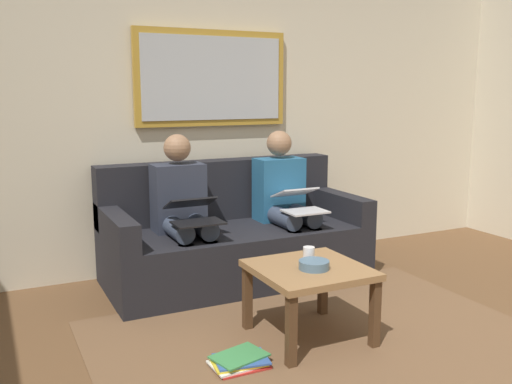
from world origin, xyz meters
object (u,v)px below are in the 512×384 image
coffee_table (309,277)px  laptop_black (194,211)px  cup (309,254)px  bowl (314,265)px  person_right (183,208)px  framed_mirror (212,78)px  magazine_stack (239,361)px  laptop_silver (299,201)px  person_left (285,198)px  couch (233,239)px

coffee_table → laptop_black: laptop_black is taller
coffee_table → cup: bearing=-119.0°
coffee_table → laptop_black: bearing=-67.4°
bowl → person_right: bearing=-72.4°
framed_mirror → cup: 1.86m
laptop_black → magazine_stack: (0.14, 1.07, -0.60)m
cup → laptop_silver: bearing=-116.6°
person_left → laptop_black: person_left is taller
bowl → person_right: person_right is taller
framed_mirror → couch: bearing=90.0°
bowl → person_left: person_left is taller
bowl → cup: bearing=-109.4°
framed_mirror → laptop_black: (0.42, 0.69, -0.92)m
person_left → laptop_silver: bearing=90.0°
bowl → magazine_stack: (0.52, 0.10, -0.43)m
couch → laptop_black: size_ratio=5.22×
coffee_table → person_left: 1.26m
coffee_table → magazine_stack: bearing=16.2°
couch → magazine_stack: couch is taller
person_left → magazine_stack: size_ratio=3.50×
laptop_silver → cup: bearing=63.4°
framed_mirror → magazine_stack: size_ratio=3.93×
cup → laptop_silver: size_ratio=0.23×
framed_mirror → laptop_black: size_ratio=3.39×
cup → laptop_silver: (-0.42, -0.83, 0.15)m
person_left → laptop_silver: person_left is taller
person_left → cup: bearing=68.6°
person_right → magazine_stack: bearing=84.0°
coffee_table → person_right: person_right is taller
framed_mirror → magazine_stack: (0.56, 1.76, -1.52)m
coffee_table → person_left: size_ratio=0.55×
framed_mirror → person_left: (-0.42, 0.46, -0.94)m
framed_mirror → coffee_table: (0.04, 1.61, -1.18)m
cup → laptop_black: bearing=-62.7°
person_right → laptop_black: (0.00, 0.23, 0.02)m
cup → magazine_stack: bearing=22.7°
cup → couch: bearing=-89.7°
bowl → laptop_silver: laptop_silver is taller
person_left → laptop_black: (0.85, 0.23, 0.02)m
bowl → laptop_black: laptop_black is taller
coffee_table → cup: (-0.05, -0.09, 0.11)m
bowl → laptop_black: size_ratio=0.47×
couch → bowl: size_ratio=11.21×
coffee_table → person_left: (-0.47, -1.15, 0.23)m
cup → person_left: size_ratio=0.08×
cup → laptop_silver: 0.94m
magazine_stack → laptop_black: bearing=-97.3°
cup → bowl: cup is taller
framed_mirror → person_right: framed_mirror is taller
coffee_table → magazine_stack: (0.52, 0.15, -0.34)m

